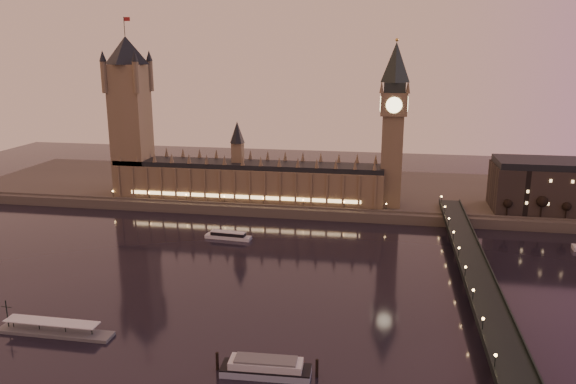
# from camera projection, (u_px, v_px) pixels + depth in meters

# --- Properties ---
(ground) EXTENTS (700.00, 700.00, 0.00)m
(ground) POSITION_uv_depth(u_px,v_px,m) (268.00, 283.00, 255.63)
(ground) COLOR black
(ground) RESTS_ON ground
(far_embankment) EXTENTS (560.00, 130.00, 6.00)m
(far_embankment) POSITION_uv_depth(u_px,v_px,m) (356.00, 192.00, 407.21)
(far_embankment) COLOR #423D35
(far_embankment) RESTS_ON ground
(palace_of_westminster) EXTENTS (180.00, 26.62, 52.00)m
(palace_of_westminster) POSITION_uv_depth(u_px,v_px,m) (247.00, 176.00, 372.65)
(palace_of_westminster) COLOR brown
(palace_of_westminster) RESTS_ON ground
(victoria_tower) EXTENTS (31.68, 31.68, 118.00)m
(victoria_tower) POSITION_uv_depth(u_px,v_px,m) (130.00, 107.00, 375.54)
(victoria_tower) COLOR brown
(victoria_tower) RESTS_ON ground
(big_ben) EXTENTS (17.68, 17.68, 104.00)m
(big_ben) POSITION_uv_depth(u_px,v_px,m) (393.00, 115.00, 346.17)
(big_ben) COLOR brown
(big_ben) RESTS_ON ground
(westminster_bridge) EXTENTS (13.20, 260.00, 15.30)m
(westminster_bridge) POSITION_uv_depth(u_px,v_px,m) (478.00, 286.00, 238.59)
(westminster_bridge) COLOR black
(westminster_bridge) RESTS_ON ground
(bare_tree_0) EXTENTS (5.58, 5.58, 11.35)m
(bare_tree_0) POSITION_uv_depth(u_px,v_px,m) (509.00, 203.00, 334.79)
(bare_tree_0) COLOR black
(bare_tree_0) RESTS_ON ground
(bare_tree_1) EXTENTS (5.58, 5.58, 11.35)m
(bare_tree_1) POSITION_uv_depth(u_px,v_px,m) (539.00, 204.00, 331.97)
(bare_tree_1) COLOR black
(bare_tree_1) RESTS_ON ground
(bare_tree_2) EXTENTS (5.58, 5.58, 11.35)m
(bare_tree_2) POSITION_uv_depth(u_px,v_px,m) (568.00, 206.00, 329.15)
(bare_tree_2) COLOR black
(bare_tree_2) RESTS_ON ground
(cruise_boat_a) EXTENTS (26.71, 7.95, 4.21)m
(cruise_boat_a) POSITION_uv_depth(u_px,v_px,m) (228.00, 236.00, 315.06)
(cruise_boat_a) COLOR silver
(cruise_boat_a) RESTS_ON ground
(moored_barge) EXTENTS (34.06, 9.62, 6.25)m
(moored_barge) POSITION_uv_depth(u_px,v_px,m) (266.00, 368.00, 182.54)
(moored_barge) COLOR #91A0B9
(moored_barge) RESTS_ON ground
(pontoon_pier) EXTENTS (44.92, 7.49, 11.98)m
(pontoon_pier) POSITION_uv_depth(u_px,v_px,m) (55.00, 331.00, 209.36)
(pontoon_pier) COLOR #595B5E
(pontoon_pier) RESTS_ON ground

